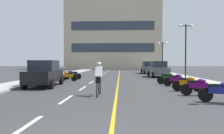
{
  "coord_description": "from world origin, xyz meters",
  "views": [
    {
      "loc": [
        0.47,
        -3.14,
        1.67
      ],
      "look_at": [
        -0.38,
        16.78,
        1.23
      ],
      "focal_mm": 32.84,
      "sensor_mm": 36.0,
      "label": 1
    }
  ],
  "objects": [
    {
      "name": "ground_plane",
      "position": [
        0.0,
        21.0,
        0.0
      ],
      "size": [
        140.0,
        140.0,
        0.0
      ],
      "primitive_type": "plane",
      "color": "#38383A"
    },
    {
      "name": "motorcycle_5",
      "position": [
        4.13,
        12.87,
        0.47
      ],
      "size": [
        1.69,
        0.62,
        0.92
      ],
      "color": "black",
      "rests_on": "ground"
    },
    {
      "name": "lane_dash_3",
      "position": [
        -2.0,
        14.0,
        0.0
      ],
      "size": [
        0.14,
        2.2,
        0.01
      ],
      "primitive_type": "cube",
      "color": "silver",
      "rests_on": "ground"
    },
    {
      "name": "lane_dash_2",
      "position": [
        -2.0,
        10.0,
        0.0
      ],
      "size": [
        0.14,
        2.2,
        0.01
      ],
      "primitive_type": "cube",
      "color": "silver",
      "rests_on": "ground"
    },
    {
      "name": "lane_dash_0",
      "position": [
        -2.0,
        2.0,
        0.0
      ],
      "size": [
        0.14,
        2.2,
        0.01
      ],
      "primitive_type": "cube",
      "color": "silver",
      "rests_on": "ground"
    },
    {
      "name": "motorcycle_1",
      "position": [
        4.6,
        5.53,
        0.47
      ],
      "size": [
        1.68,
        0.65,
        0.92
      ],
      "color": "black",
      "rests_on": "ground"
    },
    {
      "name": "street_lamp_far",
      "position": [
        7.02,
        29.21,
        3.63
      ],
      "size": [
        1.46,
        0.36,
        4.75
      ],
      "color": "black",
      "rests_on": "curb_right"
    },
    {
      "name": "motorcycle_7",
      "position": [
        -4.25,
        16.65,
        0.47
      ],
      "size": [
        1.7,
        0.6,
        0.92
      ],
      "color": "black",
      "rests_on": "ground"
    },
    {
      "name": "cyclist_rider",
      "position": [
        -0.64,
        7.09,
        0.89
      ],
      "size": [
        0.42,
        1.77,
        1.71
      ],
      "color": "black",
      "rests_on": "ground"
    },
    {
      "name": "lane_dash_10",
      "position": [
        -2.0,
        42.0,
        0.0
      ],
      "size": [
        0.14,
        2.2,
        0.01
      ],
      "primitive_type": "cube",
      "color": "silver",
      "rests_on": "ground"
    },
    {
      "name": "parked_car_far",
      "position": [
        4.65,
        27.9,
        0.92
      ],
      "size": [
        2.07,
        4.27,
        1.82
      ],
      "color": "black",
      "rests_on": "ground"
    },
    {
      "name": "office_building",
      "position": [
        -1.46,
        48.82,
        8.58
      ],
      "size": [
        23.22,
        7.76,
        17.16
      ],
      "color": "#BCAD93",
      "rests_on": "ground"
    },
    {
      "name": "lane_dash_5",
      "position": [
        -2.0,
        22.0,
        0.0
      ],
      "size": [
        0.14,
        2.2,
        0.01
      ],
      "primitive_type": "cube",
      "color": "silver",
      "rests_on": "ground"
    },
    {
      "name": "lane_dash_7",
      "position": [
        -2.0,
        30.0,
        0.0
      ],
      "size": [
        0.14,
        2.2,
        0.01
      ],
      "primitive_type": "cube",
      "color": "silver",
      "rests_on": "ground"
    },
    {
      "name": "lane_dash_1",
      "position": [
        -2.0,
        6.0,
        0.0
      ],
      "size": [
        0.14,
        2.2,
        0.01
      ],
      "primitive_type": "cube",
      "color": "silver",
      "rests_on": "ground"
    },
    {
      "name": "motorcycle_3",
      "position": [
        4.33,
        8.84,
        0.47
      ],
      "size": [
        1.7,
        0.6,
        0.92
      ],
      "color": "black",
      "rests_on": "ground"
    },
    {
      "name": "parked_car_near",
      "position": [
        -4.83,
        10.88,
        0.92
      ],
      "size": [
        2.15,
        4.31,
        1.82
      ],
      "color": "black",
      "rests_on": "ground"
    },
    {
      "name": "motorcycle_4",
      "position": [
        4.32,
        11.36,
        0.47
      ],
      "size": [
        1.7,
        0.6,
        0.92
      ],
      "color": "black",
      "rests_on": "ground"
    },
    {
      "name": "curb_left",
      "position": [
        -7.2,
        24.0,
        0.06
      ],
      "size": [
        2.4,
        72.0,
        0.12
      ],
      "primitive_type": "cube",
      "color": "#A8A8A3",
      "rests_on": "ground"
    },
    {
      "name": "street_lamp_mid",
      "position": [
        7.13,
        18.19,
        4.1
      ],
      "size": [
        1.46,
        0.36,
        5.49
      ],
      "color": "black",
      "rests_on": "curb_right"
    },
    {
      "name": "lane_dash_6",
      "position": [
        -2.0,
        26.0,
        0.0
      ],
      "size": [
        0.14,
        2.2,
        0.01
      ],
      "primitive_type": "cube",
      "color": "silver",
      "rests_on": "ground"
    },
    {
      "name": "lane_dash_11",
      "position": [
        -2.0,
        46.0,
        0.0
      ],
      "size": [
        0.14,
        2.2,
        0.01
      ],
      "primitive_type": "cube",
      "color": "silver",
      "rests_on": "ground"
    },
    {
      "name": "curb_right",
      "position": [
        7.2,
        24.0,
        0.06
      ],
      "size": [
        2.4,
        72.0,
        0.12
      ],
      "primitive_type": "cube",
      "color": "#A8A8A3",
      "rests_on": "ground"
    },
    {
      "name": "centre_line_yellow",
      "position": [
        0.25,
        24.0,
        0.0
      ],
      "size": [
        0.12,
        66.0,
        0.01
      ],
      "primitive_type": "cube",
      "color": "gold",
      "rests_on": "ground"
    },
    {
      "name": "lane_dash_4",
      "position": [
        -2.0,
        18.0,
        0.0
      ],
      "size": [
        0.14,
        2.2,
        0.01
      ],
      "primitive_type": "cube",
      "color": "silver",
      "rests_on": "ground"
    },
    {
      "name": "motorcycle_6",
      "position": [
        -4.22,
        14.93,
        0.47
      ],
      "size": [
        1.69,
        0.61,
        0.92
      ],
      "color": "black",
      "rests_on": "ground"
    },
    {
      "name": "motorcycle_2",
      "position": [
        4.35,
        7.32,
        0.47
      ],
      "size": [
        1.7,
        0.6,
        0.92
      ],
      "color": "black",
      "rests_on": "ground"
    },
    {
      "name": "parked_car_mid",
      "position": [
        4.78,
        20.61,
        0.92
      ],
      "size": [
        2.05,
        4.26,
        1.82
      ],
      "color": "black",
      "rests_on": "ground"
    },
    {
      "name": "lane_dash_9",
      "position": [
        -2.0,
        38.0,
        0.0
      ],
      "size": [
        0.14,
        2.2,
        0.01
      ],
      "primitive_type": "cube",
      "color": "silver",
      "rests_on": "ground"
    },
    {
      "name": "lane_dash_8",
      "position": [
        -2.0,
        34.0,
        0.0
      ],
      "size": [
        0.14,
        2.2,
        0.01
      ],
      "primitive_type": "cube",
      "color": "silver",
      "rests_on": "ground"
    }
  ]
}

